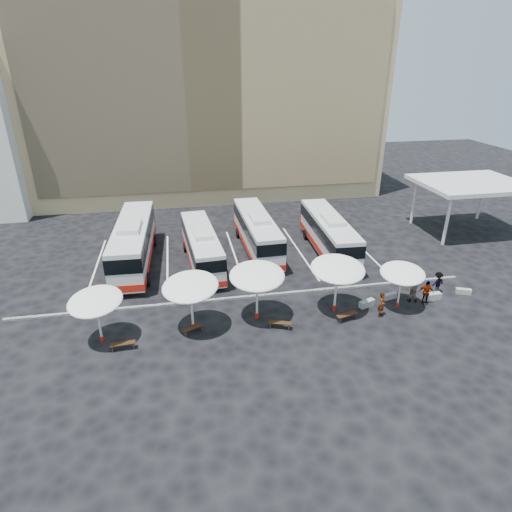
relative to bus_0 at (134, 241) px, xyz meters
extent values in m
plane|color=black|center=(8.66, -8.17, -2.07)|extent=(120.00, 120.00, 0.00)
cube|color=tan|center=(8.66, 23.83, 10.43)|extent=(42.00, 18.00, 25.00)
cube|color=tan|center=(8.66, 14.73, 9.93)|extent=(40.00, 0.30, 20.00)
cube|color=silver|center=(32.66, 1.83, 2.93)|extent=(10.00, 8.00, 0.40)
cylinder|color=silver|center=(28.66, -1.17, 0.33)|extent=(0.30, 0.30, 4.80)
cylinder|color=silver|center=(28.66, 4.83, 0.33)|extent=(0.30, 0.30, 4.80)
cylinder|color=silver|center=(36.66, 4.83, 0.33)|extent=(0.30, 0.30, 4.80)
cube|color=black|center=(8.66, -7.67, -1.99)|extent=(34.00, 0.25, 0.15)
cube|color=white|center=(-3.34, -0.17, -2.06)|extent=(0.15, 12.00, 0.01)
cube|color=white|center=(2.66, -0.17, -2.06)|extent=(0.15, 12.00, 0.01)
cube|color=white|center=(8.66, -0.17, -2.06)|extent=(0.15, 12.00, 0.01)
cube|color=white|center=(14.66, -0.17, -2.06)|extent=(0.15, 12.00, 0.01)
cube|color=white|center=(20.66, -0.17, -2.06)|extent=(0.15, 12.00, 0.01)
cube|color=silver|center=(0.00, -0.01, -0.02)|extent=(3.08, 12.69, 3.15)
cube|color=black|center=(0.00, -0.01, 0.61)|extent=(3.15, 12.76, 1.16)
cube|color=red|center=(0.00, -0.01, -1.17)|extent=(3.15, 12.76, 0.58)
cube|color=red|center=(0.23, 6.28, -0.81)|extent=(2.69, 0.31, 1.47)
cube|color=silver|center=(-0.04, -1.06, 1.77)|extent=(1.79, 3.21, 0.42)
cylinder|color=black|center=(-1.18, 3.71, -1.54)|extent=(0.41, 1.06, 1.05)
cylinder|color=black|center=(1.44, 3.61, -1.54)|extent=(0.41, 1.06, 1.05)
cylinder|color=black|center=(-1.46, -4.17, -1.54)|extent=(0.41, 1.06, 1.05)
cylinder|color=black|center=(1.16, -4.26, -1.54)|extent=(0.41, 1.06, 1.05)
cube|color=silver|center=(5.66, -1.33, -0.32)|extent=(3.01, 10.85, 2.68)
cube|color=black|center=(5.66, -1.33, 0.21)|extent=(3.06, 10.91, 0.98)
cube|color=red|center=(5.66, -1.33, -1.31)|extent=(3.06, 10.91, 0.49)
cube|color=red|center=(5.27, 4.01, -0.99)|extent=(2.29, 0.34, 1.25)
cube|color=silver|center=(5.73, -2.22, 1.19)|extent=(1.62, 2.78, 0.36)
cylinder|color=black|center=(4.32, 1.70, -1.62)|extent=(0.38, 0.91, 0.89)
cylinder|color=black|center=(6.55, 1.87, -1.62)|extent=(0.38, 0.91, 0.89)
cylinder|color=black|center=(4.81, -4.98, -1.62)|extent=(0.38, 0.91, 0.89)
cylinder|color=black|center=(7.04, -4.81, -1.62)|extent=(0.38, 0.91, 0.89)
cube|color=silver|center=(10.87, 0.84, -0.20)|extent=(2.61, 11.51, 2.87)
cube|color=black|center=(10.87, 0.84, 0.37)|extent=(2.67, 11.57, 1.05)
cube|color=red|center=(10.87, 0.84, -1.25)|extent=(2.67, 11.57, 0.53)
cube|color=red|center=(10.76, 6.57, -0.92)|extent=(2.45, 0.24, 1.34)
cube|color=silver|center=(10.89, -0.12, 1.42)|extent=(1.58, 2.89, 0.38)
cylinder|color=black|center=(9.61, 4.16, -1.59)|extent=(0.35, 0.96, 0.96)
cylinder|color=black|center=(12.00, 4.20, -1.59)|extent=(0.35, 0.96, 0.96)
cylinder|color=black|center=(9.75, -3.01, -1.59)|extent=(0.35, 0.96, 0.96)
cylinder|color=black|center=(12.14, -2.96, -1.59)|extent=(0.35, 0.96, 0.96)
cube|color=silver|center=(17.16, -0.83, -0.20)|extent=(2.92, 11.58, 2.87)
cube|color=black|center=(17.16, -0.83, 0.38)|extent=(2.98, 11.64, 1.05)
cube|color=red|center=(17.16, -0.83, -1.25)|extent=(2.98, 11.64, 0.53)
cube|color=red|center=(17.42, 4.90, -0.92)|extent=(2.46, 0.30, 1.34)
cube|color=silver|center=(17.12, -1.79, 1.43)|extent=(1.66, 2.94, 0.38)
cylinder|color=black|center=(16.12, 2.57, -1.59)|extent=(0.38, 0.97, 0.96)
cylinder|color=black|center=(18.51, 2.46, -1.59)|extent=(0.38, 0.97, 0.96)
cylinder|color=black|center=(15.79, -4.60, -1.59)|extent=(0.38, 0.97, 0.96)
cylinder|color=black|center=(18.18, -4.71, -1.59)|extent=(0.38, 0.97, 0.96)
cylinder|color=silver|center=(-1.36, -11.33, -0.62)|extent=(0.17, 0.17, 2.89)
cylinder|color=red|center=(-1.36, -11.33, -1.87)|extent=(0.26, 0.26, 0.39)
ellipsoid|color=white|center=(-1.36, -11.33, 0.87)|extent=(4.11, 4.14, 0.99)
cylinder|color=silver|center=(4.35, -11.02, -0.49)|extent=(0.19, 0.19, 3.16)
cylinder|color=red|center=(4.35, -11.02, -1.85)|extent=(0.30, 0.30, 0.42)
ellipsoid|color=white|center=(4.35, -11.02, 1.15)|extent=(4.72, 4.75, 1.08)
cylinder|color=silver|center=(8.73, -10.51, -0.45)|extent=(0.18, 0.18, 3.24)
cylinder|color=red|center=(8.73, -10.51, -1.85)|extent=(0.28, 0.28, 0.43)
ellipsoid|color=white|center=(8.73, -10.51, 1.22)|extent=(4.33, 4.36, 1.11)
cylinder|color=silver|center=(14.28, -10.57, -0.44)|extent=(0.16, 0.16, 3.26)
cylinder|color=red|center=(14.28, -10.57, -1.85)|extent=(0.26, 0.26, 0.43)
ellipsoid|color=white|center=(14.28, -10.57, 1.25)|extent=(3.99, 4.04, 1.12)
cylinder|color=silver|center=(18.90, -10.95, -0.72)|extent=(0.17, 0.17, 2.69)
cylinder|color=red|center=(18.90, -10.95, -1.89)|extent=(0.26, 0.26, 0.36)
ellipsoid|color=white|center=(18.90, -10.95, 0.67)|extent=(4.07, 4.09, 0.92)
cube|color=black|center=(0.02, -12.44, -1.63)|extent=(1.54, 0.50, 0.06)
cube|color=black|center=(-0.58, -12.48, -1.86)|extent=(0.09, 0.39, 0.40)
cube|color=black|center=(0.63, -12.40, -1.86)|extent=(0.09, 0.39, 0.40)
cube|color=black|center=(4.31, -11.47, -1.68)|extent=(1.39, 0.85, 0.05)
cube|color=black|center=(3.81, -11.68, -1.89)|extent=(0.18, 0.34, 0.36)
cube|color=black|center=(4.81, -11.26, -1.89)|extent=(0.18, 0.34, 0.36)
cube|color=black|center=(9.98, -11.99, -1.63)|extent=(1.58, 0.94, 0.06)
cube|color=black|center=(9.41, -11.77, -1.86)|extent=(0.20, 0.38, 0.41)
cube|color=black|center=(10.55, -12.21, -1.86)|extent=(0.20, 0.38, 0.41)
cube|color=black|center=(14.69, -11.90, -1.61)|extent=(1.63, 0.82, 0.06)
cube|color=black|center=(14.09, -12.06, -1.86)|extent=(0.17, 0.40, 0.42)
cube|color=black|center=(15.30, -11.73, -1.86)|extent=(0.17, 0.40, 0.42)
cube|color=gray|center=(16.78, -10.45, -1.83)|extent=(1.30, 0.84, 0.46)
cube|color=gray|center=(18.91, -9.75, -1.86)|extent=(1.14, 0.60, 0.41)
cube|color=gray|center=(21.92, -10.43, -1.81)|extent=(1.36, 0.51, 0.50)
cube|color=gray|center=(24.73, -10.09, -1.86)|extent=(1.14, 0.74, 0.41)
imported|color=black|center=(17.19, -11.83, -1.16)|extent=(0.75, 0.79, 1.81)
imported|color=black|center=(20.28, -10.37, -1.13)|extent=(1.10, 0.98, 1.88)
imported|color=black|center=(21.08, -10.86, -1.16)|extent=(1.15, 0.78, 1.82)
imported|color=black|center=(22.82, -9.53, -1.21)|extent=(1.21, 0.86, 1.70)
camera|label=1|loc=(4.07, -34.96, 14.13)|focal=30.00mm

